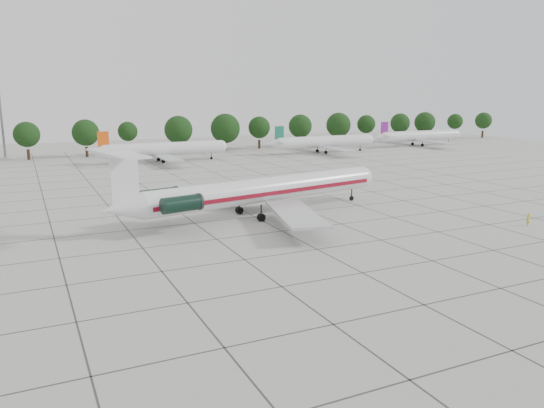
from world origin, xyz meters
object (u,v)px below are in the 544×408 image
(main_airliner, at_px, (254,191))
(bg_airliner_c, at_px, (164,149))
(ground_crew, at_px, (528,220))
(bg_airliner_e, at_px, (420,136))
(bg_airliner_d, at_px, (324,142))

(main_airliner, xyz_separation_m, bg_airliner_c, (3.27, 59.21, -0.47))
(ground_crew, relative_size, bg_airliner_e, 0.05)
(main_airliner, xyz_separation_m, bg_airliner_d, (46.11, 59.44, -0.47))
(main_airliner, distance_m, bg_airliner_e, 104.15)
(bg_airliner_e, bearing_deg, ground_crew, -123.42)
(ground_crew, distance_m, bg_airliner_c, 81.45)
(bg_airliner_c, height_order, bg_airliner_d, same)
(bg_airliner_c, relative_size, bg_airliner_e, 1.00)
(ground_crew, height_order, bg_airliner_e, bg_airliner_e)
(main_airliner, relative_size, bg_airliner_d, 1.43)
(main_airliner, distance_m, ground_crew, 33.41)
(bg_airliner_d, bearing_deg, bg_airliner_e, 7.24)
(main_airliner, bearing_deg, bg_airliner_e, 26.69)
(main_airliner, height_order, ground_crew, main_airliner)
(bg_airliner_c, relative_size, bg_airliner_d, 1.00)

